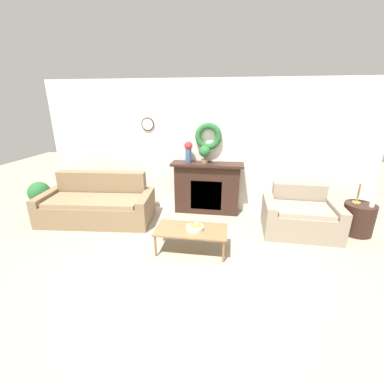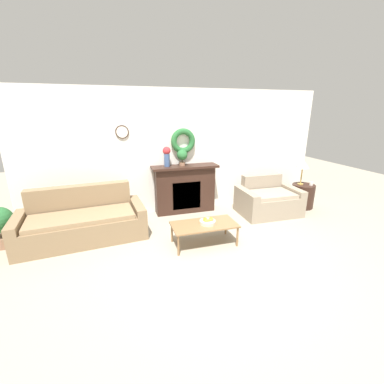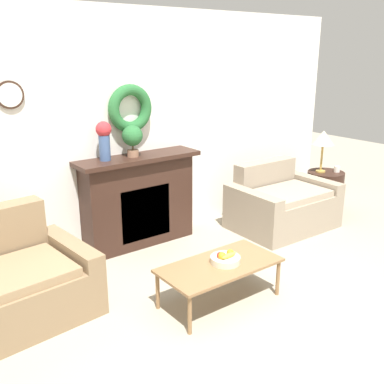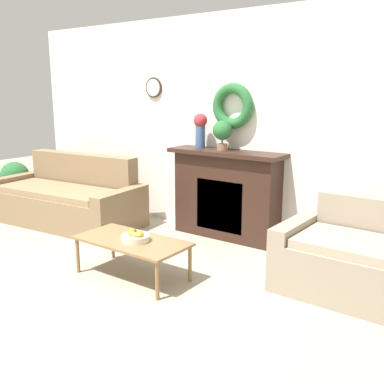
{
  "view_description": "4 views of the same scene",
  "coord_description": "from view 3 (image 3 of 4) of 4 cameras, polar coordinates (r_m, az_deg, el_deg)",
  "views": [
    {
      "loc": [
        0.54,
        -2.93,
        2.27
      ],
      "look_at": [
        -0.13,
        1.48,
        0.69
      ],
      "focal_mm": 24.0,
      "sensor_mm": 36.0,
      "label": 1
    },
    {
      "loc": [
        -1.38,
        -3.18,
        2.23
      ],
      "look_at": [
        -0.06,
        1.18,
        0.79
      ],
      "focal_mm": 24.0,
      "sensor_mm": 36.0,
      "label": 2
    },
    {
      "loc": [
        -2.42,
        -2.17,
        2.23
      ],
      "look_at": [
        0.11,
        1.2,
        0.89
      ],
      "focal_mm": 42.0,
      "sensor_mm": 36.0,
      "label": 3
    },
    {
      "loc": [
        2.87,
        -2.38,
        1.79
      ],
      "look_at": [
        0.15,
        1.37,
        0.74
      ],
      "focal_mm": 42.0,
      "sensor_mm": 36.0,
      "label": 4
    }
  ],
  "objects": [
    {
      "name": "fireplace",
      "position": [
        5.3,
        -6.78,
        -1.05
      ],
      "size": [
        1.47,
        0.41,
        1.08
      ],
      "color": "#331E16",
      "rests_on": "ground_plane"
    },
    {
      "name": "table_lamp",
      "position": [
        6.6,
        16.34,
        6.52
      ],
      "size": [
        0.32,
        0.32,
        0.6
      ],
      "color": "#B28E42",
      "rests_on": "side_table_by_loveseat"
    },
    {
      "name": "coffee_table",
      "position": [
        4.13,
        3.55,
        -9.51
      ],
      "size": [
        1.12,
        0.56,
        0.38
      ],
      "color": "olive",
      "rests_on": "ground_plane"
    },
    {
      "name": "ground_plane",
      "position": [
        3.94,
        9.63,
        -17.13
      ],
      "size": [
        16.0,
        16.0,
        0.0
      ],
      "primitive_type": "plane",
      "color": "#9E937F"
    },
    {
      "name": "loveseat_right",
      "position": [
        5.98,
        11.3,
        -1.58
      ],
      "size": [
        1.31,
        0.94,
        0.82
      ],
      "rotation": [
        0.0,
        0.0,
        -0.02
      ],
      "color": "gray",
      "rests_on": "ground_plane"
    },
    {
      "name": "fruit_bowl",
      "position": [
        4.12,
        4.25,
        -8.44
      ],
      "size": [
        0.27,
        0.27,
        0.12
      ],
      "color": "beige",
      "rests_on": "coffee_table"
    },
    {
      "name": "wall_back",
      "position": [
        5.24,
        -8.95,
        7.81
      ],
      "size": [
        6.8,
        0.19,
        2.7
      ],
      "color": "white",
      "rests_on": "ground_plane"
    },
    {
      "name": "potted_plant_on_mantel",
      "position": [
        5.07,
        -7.58,
        6.91
      ],
      "size": [
        0.23,
        0.23,
        0.35
      ],
      "color": "#8E664C",
      "rests_on": "fireplace"
    },
    {
      "name": "mug",
      "position": [
        6.75,
        17.93,
        2.78
      ],
      "size": [
        0.08,
        0.08,
        0.09
      ],
      "color": "silver",
      "rests_on": "side_table_by_loveseat"
    },
    {
      "name": "vase_on_mantel_left",
      "position": [
        4.93,
        -11.11,
        6.77
      ],
      "size": [
        0.17,
        0.17,
        0.43
      ],
      "color": "#3D5684",
      "rests_on": "fireplace"
    },
    {
      "name": "side_table_by_loveseat",
      "position": [
        6.8,
        16.48,
        0.17
      ],
      "size": [
        0.52,
        0.52,
        0.56
      ],
      "color": "#331E16",
      "rests_on": "ground_plane"
    }
  ]
}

